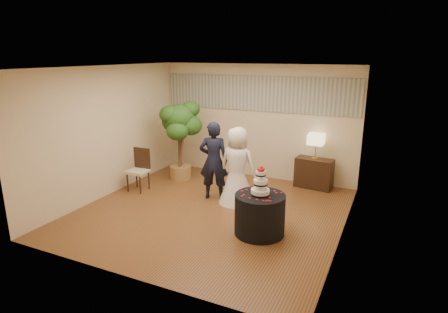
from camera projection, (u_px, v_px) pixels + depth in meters
The scene contains 15 objects.
floor at pixel (211, 212), 7.44m from camera, with size 5.00×5.00×0.00m, color brown.
ceiling at pixel (209, 67), 6.69m from camera, with size 5.00×5.00×0.00m, color white.
wall_back at pixel (256, 122), 9.25m from camera, with size 5.00×0.06×2.80m, color beige.
wall_front at pixel (123, 184), 4.88m from camera, with size 5.00×0.06×2.80m, color beige.
wall_left at pixel (107, 132), 8.09m from camera, with size 0.06×5.00×2.80m, color beige.
wall_right at pixel (348, 159), 6.05m from camera, with size 0.06×5.00×2.80m, color beige.
mural_border at pixel (257, 93), 9.04m from camera, with size 4.90×0.02×0.85m, color #989D8D.
groom at pixel (214, 161), 7.92m from camera, with size 0.61×0.40×1.68m, color black.
bride at pixel (237, 165), 7.71m from camera, with size 0.79×0.78×1.62m, color white.
cake_table at pixel (260, 214), 6.45m from camera, with size 0.87×0.87×0.72m, color black.
wedding_cake at pixel (261, 181), 6.29m from camera, with size 0.32×0.32×0.51m, color white, non-canonical shape.
console at pixel (314, 173), 8.68m from camera, with size 0.84×0.37×0.70m, color black.
table_lamp at pixel (316, 146), 8.51m from camera, with size 0.35×0.35×0.58m, color beige, non-canonical shape.
ficus_tree at pixel (180, 140), 9.13m from camera, with size 0.94×0.94×1.97m, color #26531A, non-canonical shape.
side_chair at pixel (138, 170), 8.47m from camera, with size 0.44×0.46×0.96m, color black, non-canonical shape.
Camera 1 is at (3.15, -6.12, 3.05)m, focal length 30.00 mm.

